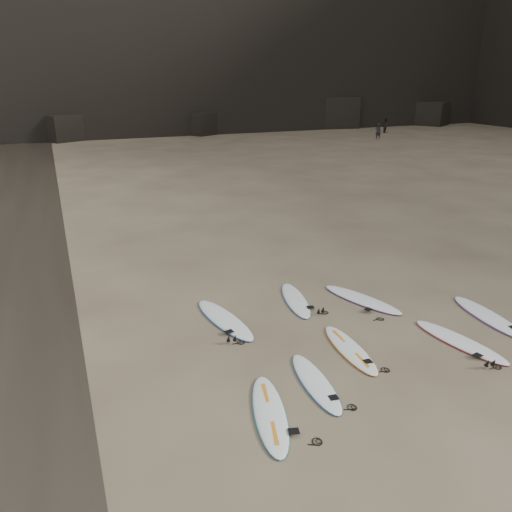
# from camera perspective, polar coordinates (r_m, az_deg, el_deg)

# --- Properties ---
(ground) EXTENTS (240.00, 240.00, 0.00)m
(ground) POSITION_cam_1_polar(r_m,az_deg,el_deg) (12.84, 15.18, -10.03)
(ground) COLOR #897559
(ground) RESTS_ON ground
(surfboard_0) EXTENTS (1.25, 2.61, 0.09)m
(surfboard_0) POSITION_cam_1_polar(r_m,az_deg,el_deg) (10.25, 1.58, -17.51)
(surfboard_0) COLOR white
(surfboard_0) RESTS_ON ground
(surfboard_1) EXTENTS (0.78, 2.39, 0.08)m
(surfboard_1) POSITION_cam_1_polar(r_m,az_deg,el_deg) (11.16, 6.82, -14.14)
(surfboard_1) COLOR white
(surfboard_1) RESTS_ON ground
(surfboard_2) EXTENTS (0.75, 2.45, 0.09)m
(surfboard_2) POSITION_cam_1_polar(r_m,az_deg,el_deg) (12.46, 10.69, -10.38)
(surfboard_2) COLOR white
(surfboard_2) RESTS_ON ground
(surfboard_3) EXTENTS (1.14, 2.69, 0.09)m
(surfboard_3) POSITION_cam_1_polar(r_m,az_deg,el_deg) (13.55, 22.26, -8.99)
(surfboard_3) COLOR white
(surfboard_3) RESTS_ON ground
(surfboard_4) EXTENTS (0.88, 2.77, 0.10)m
(surfboard_4) POSITION_cam_1_polar(r_m,az_deg,el_deg) (15.14, 25.06, -6.28)
(surfboard_4) COLOR white
(surfboard_4) RESTS_ON ground
(surfboard_5) EXTENTS (1.16, 2.85, 0.10)m
(surfboard_5) POSITION_cam_1_polar(r_m,az_deg,el_deg) (13.62, -3.62, -7.22)
(surfboard_5) COLOR white
(surfboard_5) RESTS_ON ground
(surfboard_6) EXTENTS (1.08, 2.51, 0.09)m
(surfboard_6) POSITION_cam_1_polar(r_m,az_deg,el_deg) (14.75, 4.54, -5.00)
(surfboard_6) COLOR white
(surfboard_6) RESTS_ON ground
(surfboard_7) EXTENTS (1.54, 2.75, 0.10)m
(surfboard_7) POSITION_cam_1_polar(r_m,az_deg,el_deg) (15.05, 12.02, -4.85)
(surfboard_7) COLOR white
(surfboard_7) RESTS_ON ground
(person_a) EXTENTS (0.64, 0.50, 1.57)m
(person_a) POSITION_cam_1_polar(r_m,az_deg,el_deg) (52.86, 13.78, 13.68)
(person_a) COLOR black
(person_a) RESTS_ON ground
(person_b) EXTENTS (0.94, 0.88, 1.54)m
(person_b) POSITION_cam_1_polar(r_m,az_deg,el_deg) (58.94, 14.67, 14.22)
(person_b) COLOR black
(person_b) RESTS_ON ground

